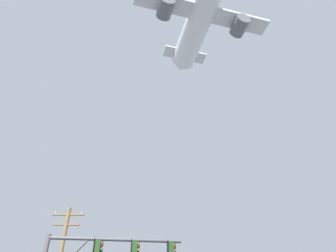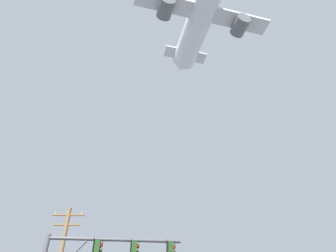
{
  "view_description": "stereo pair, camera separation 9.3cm",
  "coord_description": "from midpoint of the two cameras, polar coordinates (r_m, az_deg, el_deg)",
  "views": [
    {
      "loc": [
        -1.02,
        -6.1,
        1.7
      ],
      "look_at": [
        -0.72,
        12.39,
        15.86
      ],
      "focal_mm": 34.3,
      "sensor_mm": 36.0,
      "label": 1
    },
    {
      "loc": [
        -0.93,
        -6.1,
        1.7
      ],
      "look_at": [
        -0.72,
        12.39,
        15.86
      ],
      "focal_mm": 34.3,
      "sensor_mm": 36.0,
      "label": 2
    }
  ],
  "objects": [
    {
      "name": "airplane",
      "position": [
        47.68,
        6.42,
        20.26
      ],
      "size": [
        19.36,
        25.06,
        6.87
      ],
      "color": "white"
    }
  ]
}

